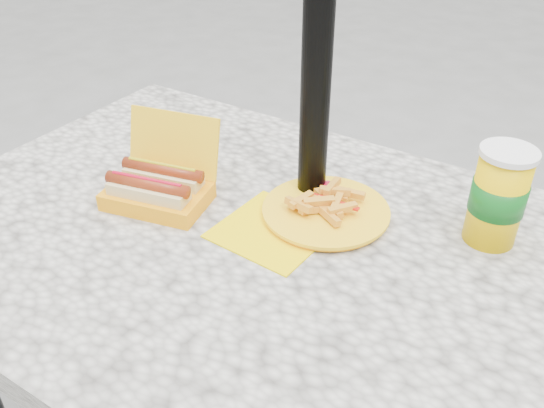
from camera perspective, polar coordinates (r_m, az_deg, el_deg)
The scene contains 4 objects.
picnic_table at distance 1.00m, azimuth -0.88°, elevation -8.41°, with size 1.20×0.80×0.75m.
hotdog_box at distance 1.02m, azimuth -11.20°, elevation 1.70°, with size 0.20×0.18×0.14m.
fries_plate at distance 0.98m, azimuth 4.93°, elevation -0.66°, with size 0.25×0.28×0.04m.
soda_cup at distance 0.95m, azimuth 21.51°, elevation 0.72°, with size 0.09×0.09×0.16m.
Camera 1 is at (0.41, -0.62, 1.31)m, focal length 38.00 mm.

